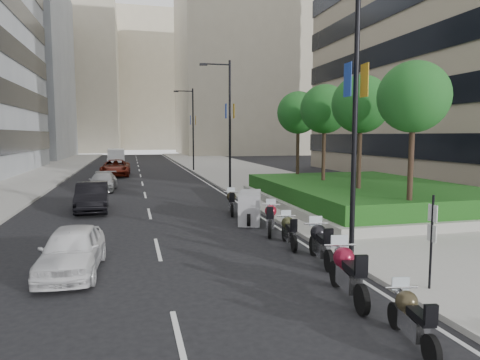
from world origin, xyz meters
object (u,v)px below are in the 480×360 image
object	(u,v)px
parking_sign	(432,237)
motorcycle_4	(271,219)
motorcycle_5	(250,207)
motorcycle_1	(347,273)
motorcycle_2	(320,243)
car_b	(92,197)
delivery_van	(116,158)
lamp_post_0	(351,98)
lamp_post_1	(228,119)
car_c	(103,182)
motorcycle_6	(231,202)
motorcycle_0	(411,318)
motorcycle_3	(289,231)
car_a	(72,250)
car_d	(116,168)
lamp_post_2	(192,125)

from	to	relation	value
parking_sign	motorcycle_4	distance (m)	7.60
parking_sign	motorcycle_5	distance (m)	9.79
motorcycle_1	motorcycle_2	bearing A→B (deg)	-4.10
car_b	delivery_van	xyz separation A→B (m)	(0.13, 33.30, 0.29)
delivery_van	car_b	bearing A→B (deg)	-92.21
lamp_post_0	lamp_post_1	bearing A→B (deg)	90.00
car_c	motorcycle_2	bearing A→B (deg)	-65.67
lamp_post_0	motorcycle_6	bearing A→B (deg)	100.27
motorcycle_0	motorcycle_6	world-z (taller)	motorcycle_6
car_c	lamp_post_0	bearing A→B (deg)	-63.71
motorcycle_5	delivery_van	size ratio (longest dim) A/B	0.46
motorcycle_2	motorcycle_6	world-z (taller)	motorcycle_2
motorcycle_3	car_b	distance (m)	11.91
lamp_post_1	motorcycle_3	size ratio (longest dim) A/B	4.35
car_a	car_b	xyz separation A→B (m)	(-0.33, 10.59, 0.07)
lamp_post_0	car_c	size ratio (longest dim) A/B	2.03
motorcycle_6	car_a	distance (m)	10.32
lamp_post_0	car_d	bearing A→B (deg)	104.30
parking_sign	motorcycle_3	size ratio (longest dim) A/B	1.21
lamp_post_2	motorcycle_2	world-z (taller)	lamp_post_2
lamp_post_1	car_d	distance (m)	16.98
motorcycle_3	delivery_van	xyz separation A→B (m)	(-7.30, 42.60, 0.48)
motorcycle_6	car_c	bearing A→B (deg)	42.59
lamp_post_1	motorcycle_4	xyz separation A→B (m)	(-1.07, -12.65, -4.47)
motorcycle_2	car_d	size ratio (longest dim) A/B	0.40
motorcycle_0	motorcycle_5	size ratio (longest dim) A/B	0.79
lamp_post_0	motorcycle_5	xyz separation A→B (m)	(-1.32, 6.56, -4.37)
motorcycle_3	car_d	bearing A→B (deg)	21.32
motorcycle_0	motorcycle_6	distance (m)	14.08
car_a	motorcycle_0	bearing A→B (deg)	-39.35
motorcycle_6	motorcycle_2	bearing A→B (deg)	-164.00
delivery_van	car_c	bearing A→B (deg)	-92.28
motorcycle_3	car_d	size ratio (longest dim) A/B	0.36
parking_sign	delivery_van	world-z (taller)	parking_sign
motorcycle_2	car_b	world-z (taller)	car_b
car_c	delivery_van	bearing A→B (deg)	93.10
lamp_post_1	motorcycle_1	bearing A→B (deg)	-94.28
lamp_post_1	motorcycle_0	world-z (taller)	lamp_post_1
motorcycle_2	car_c	size ratio (longest dim) A/B	0.52
motorcycle_5	car_d	distance (m)	25.68
car_a	delivery_van	xyz separation A→B (m)	(-0.21, 43.89, 0.36)
parking_sign	car_c	world-z (taller)	parking_sign
lamp_post_2	lamp_post_1	bearing A→B (deg)	-90.00
car_c	motorcycle_4	bearing A→B (deg)	-61.38
motorcycle_0	motorcycle_1	distance (m)	2.38
motorcycle_6	motorcycle_0	bearing A→B (deg)	-168.22
motorcycle_6	lamp_post_0	bearing A→B (deg)	-158.74
motorcycle_0	motorcycle_4	size ratio (longest dim) A/B	0.91
lamp_post_0	car_b	bearing A→B (deg)	126.36
car_d	motorcycle_4	bearing A→B (deg)	-74.21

